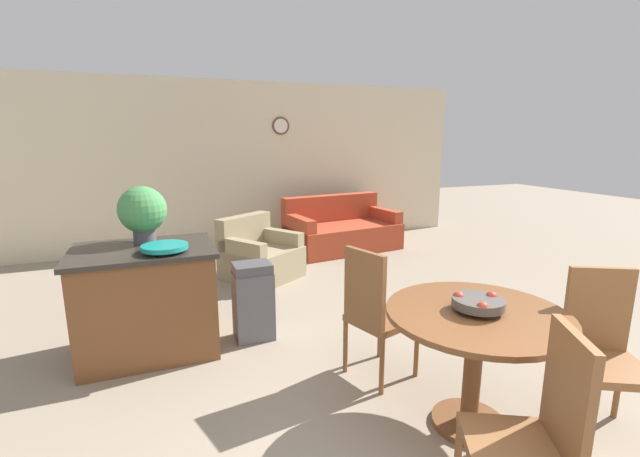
% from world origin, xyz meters
% --- Properties ---
extents(wall_back, '(8.00, 0.09, 2.70)m').
position_xyz_m(wall_back, '(0.00, 6.33, 1.35)').
color(wall_back, beige).
rests_on(wall_back, ground_plane).
extents(dining_table, '(1.09, 1.09, 0.77)m').
position_xyz_m(dining_table, '(0.35, 1.06, 0.60)').
color(dining_table, brown).
rests_on(dining_table, ground_plane).
extents(dining_chair_near_left, '(0.57, 0.57, 1.02)m').
position_xyz_m(dining_chair_near_left, '(0.06, 0.34, 0.55)').
color(dining_chair_near_left, brown).
rests_on(dining_chair_near_left, ground_plane).
extents(dining_chair_near_right, '(0.57, 0.57, 1.02)m').
position_xyz_m(dining_chair_near_right, '(1.08, 0.77, 0.55)').
color(dining_chair_near_right, brown).
rests_on(dining_chair_near_right, ground_plane).
extents(dining_chair_far_side, '(0.52, 0.52, 1.02)m').
position_xyz_m(dining_chair_far_side, '(0.05, 1.78, 0.55)').
color(dining_chair_far_side, brown).
rests_on(dining_chair_far_side, ground_plane).
extents(fruit_bowl, '(0.31, 0.31, 0.11)m').
position_xyz_m(fruit_bowl, '(0.35, 1.06, 0.83)').
color(fruit_bowl, '#4C4742').
rests_on(fruit_bowl, dining_table).
extents(kitchen_island, '(1.12, 0.83, 0.91)m').
position_xyz_m(kitchen_island, '(-1.53, 2.86, 0.46)').
color(kitchen_island, brown).
rests_on(kitchen_island, ground_plane).
extents(teal_bowl, '(0.36, 0.36, 0.06)m').
position_xyz_m(teal_bowl, '(-1.36, 2.66, 0.95)').
color(teal_bowl, teal).
rests_on(teal_bowl, kitchen_island).
extents(potted_plant, '(0.40, 0.40, 0.49)m').
position_xyz_m(potted_plant, '(-1.51, 3.05, 1.19)').
color(potted_plant, '#4C4C51').
rests_on(potted_plant, kitchen_island).
extents(trash_bin, '(0.34, 0.28, 0.71)m').
position_xyz_m(trash_bin, '(-0.65, 2.77, 0.35)').
color(trash_bin, '#56565B').
rests_on(trash_bin, ground_plane).
extents(couch, '(1.87, 1.19, 0.85)m').
position_xyz_m(couch, '(1.41, 5.43, 0.29)').
color(couch, '#B24228').
rests_on(couch, ground_plane).
extents(armchair, '(1.14, 1.13, 0.80)m').
position_xyz_m(armchair, '(-0.18, 4.44, 0.28)').
color(armchair, '#998966').
rests_on(armchair, ground_plane).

